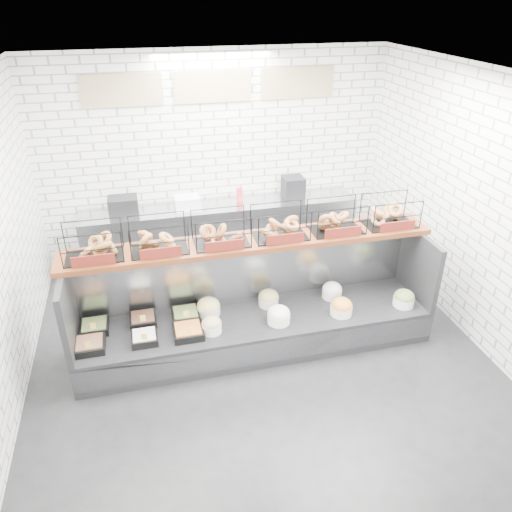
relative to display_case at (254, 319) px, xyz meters
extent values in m
plane|color=black|center=(0.01, -0.34, -0.33)|extent=(5.50, 5.50, 0.00)
cube|color=white|center=(0.01, 2.41, 1.17)|extent=(5.00, 0.02, 3.00)
cube|color=white|center=(2.51, -0.34, 1.17)|extent=(0.02, 5.50, 3.00)
cube|color=white|center=(0.01, -0.34, 2.67)|extent=(5.00, 5.50, 0.02)
cube|color=tan|center=(-1.19, 2.38, 2.17)|extent=(1.05, 0.03, 0.42)
cube|color=tan|center=(0.01, 2.38, 2.17)|extent=(1.05, 0.03, 0.42)
cube|color=tan|center=(1.21, 2.38, 2.17)|extent=(1.05, 0.03, 0.42)
cube|color=black|center=(0.01, -0.04, -0.13)|extent=(4.00, 0.90, 0.40)
cube|color=#93969B|center=(0.01, -0.48, -0.11)|extent=(4.00, 0.03, 0.28)
cube|color=#93969B|center=(0.01, 0.37, 0.47)|extent=(4.00, 0.08, 0.80)
cube|color=black|center=(-1.96, -0.04, 0.47)|extent=(0.06, 0.90, 0.80)
cube|color=black|center=(1.98, -0.04, 0.47)|extent=(0.06, 0.90, 0.80)
cube|color=black|center=(-1.79, -0.20, 0.11)|extent=(0.30, 0.30, 0.08)
cube|color=brown|center=(-1.79, -0.20, 0.15)|extent=(0.26, 0.26, 0.04)
cube|color=#FFCF58|center=(-1.79, -0.31, 0.20)|extent=(0.06, 0.01, 0.08)
cube|color=black|center=(-1.75, 0.11, 0.11)|extent=(0.30, 0.30, 0.08)
cube|color=olive|center=(-1.75, 0.11, 0.15)|extent=(0.25, 0.25, 0.04)
cube|color=#FFCF58|center=(-1.75, 0.01, 0.20)|extent=(0.06, 0.01, 0.08)
cube|color=black|center=(-1.24, -0.21, 0.11)|extent=(0.27, 0.27, 0.08)
cube|color=silver|center=(-1.24, -0.21, 0.15)|extent=(0.23, 0.23, 0.04)
cube|color=#FFCF58|center=(-1.24, -0.31, 0.20)|extent=(0.06, 0.01, 0.08)
cube|color=black|center=(-1.24, 0.13, 0.11)|extent=(0.29, 0.29, 0.08)
cube|color=brown|center=(-1.24, 0.13, 0.15)|extent=(0.24, 0.24, 0.04)
cube|color=#FFCF58|center=(-1.24, 0.02, 0.20)|extent=(0.06, 0.01, 0.08)
cube|color=black|center=(-0.78, -0.21, 0.11)|extent=(0.32, 0.32, 0.08)
cube|color=orange|center=(-0.78, -0.21, 0.15)|extent=(0.27, 0.27, 0.04)
cube|color=#FFCF58|center=(-0.78, -0.32, 0.20)|extent=(0.06, 0.01, 0.08)
cube|color=black|center=(-0.77, 0.10, 0.11)|extent=(0.30, 0.30, 0.08)
cube|color=olive|center=(-0.77, 0.10, 0.15)|extent=(0.26, 0.26, 0.04)
cube|color=#FFCF58|center=(-0.77, 0.00, 0.20)|extent=(0.06, 0.01, 0.08)
cylinder|color=white|center=(-0.52, -0.22, 0.13)|extent=(0.22, 0.22, 0.11)
ellipsoid|color=tan|center=(-0.52, -0.22, 0.19)|extent=(0.21, 0.21, 0.15)
cylinder|color=white|center=(-0.50, 0.12, 0.13)|extent=(0.26, 0.26, 0.11)
ellipsoid|color=#E7D676|center=(-0.50, 0.12, 0.19)|extent=(0.26, 0.26, 0.18)
cylinder|color=white|center=(0.23, -0.22, 0.13)|extent=(0.26, 0.26, 0.11)
ellipsoid|color=silver|center=(0.23, -0.22, 0.19)|extent=(0.25, 0.25, 0.18)
cylinder|color=white|center=(0.21, 0.14, 0.13)|extent=(0.24, 0.24, 0.11)
ellipsoid|color=tan|center=(0.21, 0.14, 0.19)|extent=(0.23, 0.23, 0.16)
cylinder|color=white|center=(0.96, -0.24, 0.13)|extent=(0.25, 0.25, 0.11)
ellipsoid|color=orange|center=(0.96, -0.24, 0.19)|extent=(0.25, 0.25, 0.17)
cylinder|color=white|center=(0.99, 0.11, 0.13)|extent=(0.24, 0.24, 0.11)
ellipsoid|color=white|center=(0.99, 0.11, 0.19)|extent=(0.23, 0.23, 0.16)
cylinder|color=white|center=(1.74, -0.25, 0.13)|extent=(0.25, 0.25, 0.11)
ellipsoid|color=olive|center=(1.74, -0.25, 0.19)|extent=(0.24, 0.24, 0.17)
cube|color=#481E0F|center=(0.01, 0.18, 0.90)|extent=(4.10, 0.50, 0.06)
cube|color=black|center=(-1.63, 0.18, 1.10)|extent=(0.60, 0.38, 0.34)
cube|color=#581610|center=(-1.63, -0.03, 1.00)|extent=(0.42, 0.02, 0.11)
cube|color=black|center=(-0.97, 0.18, 1.10)|extent=(0.60, 0.38, 0.34)
cube|color=#581610|center=(-0.97, -0.03, 1.00)|extent=(0.42, 0.02, 0.11)
cube|color=black|center=(-0.32, 0.18, 1.10)|extent=(0.60, 0.38, 0.34)
cube|color=#581610|center=(-0.32, -0.03, 1.00)|extent=(0.42, 0.02, 0.11)
cube|color=black|center=(0.34, 0.18, 1.10)|extent=(0.60, 0.38, 0.34)
cube|color=#581610|center=(0.34, -0.03, 1.00)|extent=(0.42, 0.02, 0.11)
cube|color=black|center=(1.00, 0.18, 1.10)|extent=(0.60, 0.38, 0.34)
cube|color=#581610|center=(1.00, -0.03, 1.00)|extent=(0.42, 0.02, 0.11)
cube|color=black|center=(1.65, 0.18, 1.10)|extent=(0.60, 0.38, 0.34)
cube|color=#581610|center=(1.65, -0.03, 1.00)|extent=(0.42, 0.02, 0.11)
cube|color=#93969B|center=(0.01, 2.09, 0.12)|extent=(4.00, 0.60, 0.90)
cube|color=black|center=(-1.36, 2.09, 0.69)|extent=(0.40, 0.30, 0.24)
cube|color=silver|center=(-0.47, 2.06, 0.66)|extent=(0.35, 0.28, 0.18)
cylinder|color=red|center=(0.30, 2.14, 0.68)|extent=(0.09, 0.09, 0.22)
cube|color=black|center=(1.13, 2.14, 0.72)|extent=(0.30, 0.30, 0.30)
camera|label=1|loc=(-1.10, -4.56, 3.38)|focal=35.00mm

